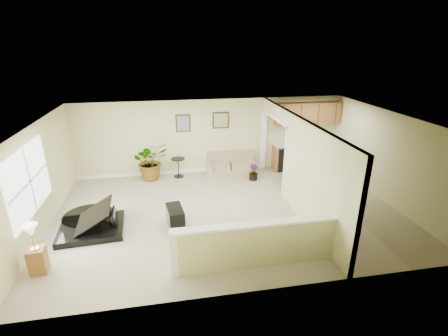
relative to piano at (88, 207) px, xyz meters
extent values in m
plane|color=tan|center=(3.44, 0.22, -0.58)|extent=(9.00, 9.00, 0.00)
cube|color=beige|center=(3.44, 3.22, 0.67)|extent=(9.00, 0.04, 2.50)
cube|color=beige|center=(3.44, -2.78, 0.67)|extent=(9.00, 0.04, 2.50)
cube|color=beige|center=(-1.06, 0.22, 0.67)|extent=(0.04, 6.00, 2.50)
cube|color=beige|center=(7.94, 0.22, 0.67)|extent=(0.04, 6.00, 2.50)
cube|color=white|center=(3.44, 0.22, 1.92)|extent=(9.00, 6.00, 0.04)
cube|color=tan|center=(6.59, 0.22, -0.58)|extent=(2.70, 6.00, 0.01)
cube|color=beige|center=(5.24, -0.98, 0.67)|extent=(0.12, 3.60, 2.50)
cube|color=beige|center=(5.24, 1.99, 1.72)|extent=(0.12, 2.35, 0.40)
cube|color=beige|center=(3.59, -2.08, -0.11)|extent=(3.30, 0.12, 0.95)
cube|color=white|center=(3.59, -2.08, 0.38)|extent=(3.40, 0.22, 0.05)
cube|color=white|center=(1.94, -2.08, -0.08)|extent=(0.14, 0.14, 1.00)
cube|color=white|center=(-1.05, -0.28, 0.87)|extent=(0.05, 2.15, 1.45)
cube|color=#372714|center=(2.49, 3.19, 1.17)|extent=(0.48, 0.03, 0.58)
cube|color=#935D70|center=(2.49, 3.17, 1.17)|extent=(0.40, 0.01, 0.50)
cube|color=#372714|center=(3.74, 3.19, 1.22)|extent=(0.55, 0.03, 0.55)
cube|color=silver|center=(3.74, 3.17, 1.22)|extent=(0.46, 0.01, 0.46)
cube|color=brown|center=(6.74, 2.92, -0.13)|extent=(2.30, 0.60, 0.90)
cube|color=beige|center=(6.74, 2.92, 0.34)|extent=(2.36, 0.65, 0.04)
cube|color=black|center=(5.94, 2.91, -0.15)|extent=(0.60, 0.60, 0.84)
cube|color=brown|center=(6.74, 3.04, 1.37)|extent=(2.30, 0.35, 0.75)
cube|color=black|center=(0.04, -0.14, 0.20)|extent=(1.55, 1.36, 0.30)
cylinder|color=black|center=(-0.11, 0.42, 0.20)|extent=(1.25, 1.25, 0.30)
cube|color=white|center=(0.91, -0.14, 0.16)|extent=(0.29, 1.02, 0.02)
cube|color=black|center=(-0.06, -0.04, 0.47)|extent=(1.23, 1.24, 0.68)
cube|color=black|center=(2.02, -0.23, -0.34)|extent=(0.46, 0.76, 0.48)
cube|color=tan|center=(4.02, 2.86, -0.35)|extent=(1.75, 1.12, 0.46)
cube|color=tan|center=(4.02, 3.22, 0.13)|extent=(1.67, 0.40, 0.49)
cube|color=tan|center=(3.29, 2.86, -0.03)|extent=(0.30, 0.96, 0.18)
cube|color=tan|center=(4.75, 2.86, -0.03)|extent=(0.30, 0.96, 0.18)
cylinder|color=black|center=(2.25, 2.87, -0.57)|extent=(0.32, 0.32, 0.03)
cylinder|color=black|center=(2.25, 2.87, -0.26)|extent=(0.03, 0.03, 0.63)
cylinder|color=black|center=(2.25, 2.87, 0.06)|extent=(0.45, 0.45, 0.03)
cylinder|color=black|center=(1.37, 2.87, -0.46)|extent=(0.36, 0.36, 0.25)
imported|color=#1E5118|center=(1.37, 2.87, 0.05)|extent=(1.37, 1.27, 1.26)
cylinder|color=black|center=(4.65, 2.19, -0.48)|extent=(0.28, 0.28, 0.19)
imported|color=#1E5118|center=(4.65, 2.19, -0.32)|extent=(0.38, 0.38, 0.53)
cube|color=brown|center=(-0.69, -1.51, -0.31)|extent=(0.34, 0.34, 0.53)
cylinder|color=gold|center=(-0.69, -1.51, -0.04)|extent=(0.14, 0.14, 0.02)
cylinder|color=gold|center=(-0.69, -1.51, 0.14)|extent=(0.03, 0.03, 0.36)
cone|color=#FFF5D0|center=(-0.69, -1.51, 0.36)|extent=(0.28, 0.28, 0.23)
camera|label=1|loc=(1.97, -7.30, 3.67)|focal=26.00mm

